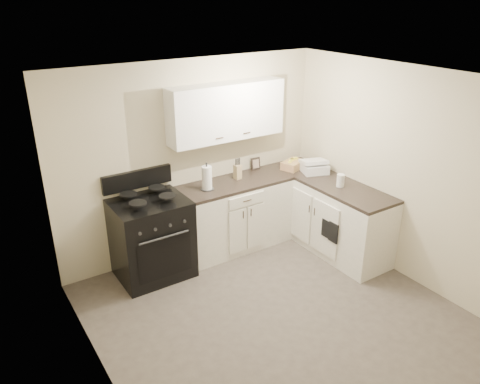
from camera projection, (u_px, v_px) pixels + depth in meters
floor at (275, 314)px, 5.06m from camera, size 3.60×3.60×0.00m
ceiling at (284, 81)px, 4.06m from camera, size 3.60×3.60×0.00m
wall_back at (192, 159)px, 5.94m from camera, size 3.60×0.00×3.60m
wall_right at (401, 174)px, 5.47m from camera, size 0.00×3.60×3.60m
wall_left at (96, 265)px, 3.65m from camera, size 0.00×3.60×3.60m
wall_front at (441, 306)px, 3.18m from camera, size 3.60×0.00×3.60m
base_cabinets_back at (234, 216)px, 6.24m from camera, size 1.55×0.60×0.90m
base_cabinets_right at (327, 215)px, 6.28m from camera, size 0.60×1.90×0.90m
countertop_back at (233, 184)px, 6.06m from camera, size 1.55×0.60×0.04m
countertop_right at (330, 182)px, 6.10m from camera, size 0.60×1.90×0.04m
upper_cabinets at (226, 111)px, 5.81m from camera, size 1.55×0.30×0.70m
stove at (151, 240)px, 5.62m from camera, size 0.86×0.74×1.04m
knife_block at (238, 172)px, 6.12m from camera, size 0.10×0.09×0.19m
paper_towel at (207, 178)px, 5.78m from camera, size 0.14×0.14×0.30m
soap_bottle at (209, 181)px, 5.82m from camera, size 0.09×0.09×0.20m
picture_frame at (256, 164)px, 6.45m from camera, size 0.14×0.05×0.17m
wicker_basket at (293, 165)px, 6.50m from camera, size 0.38×0.31×0.11m
countertop_grill at (314, 168)px, 6.36m from camera, size 0.41×0.40×0.12m
glass_jar at (340, 180)px, 5.89m from camera, size 0.11×0.11×0.16m
oven_mitt_near at (333, 233)px, 5.76m from camera, size 0.02×0.15×0.26m
oven_mitt_far at (326, 228)px, 5.86m from camera, size 0.02×0.13×0.23m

